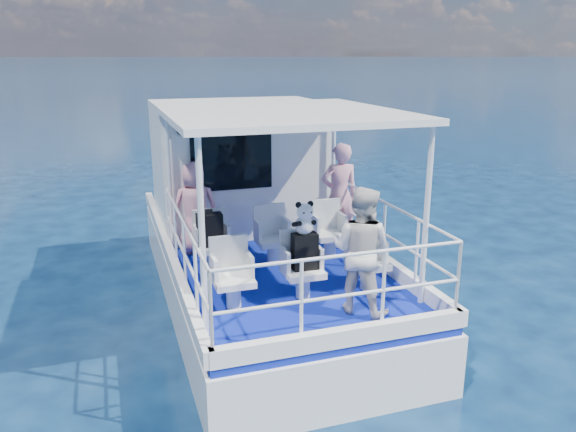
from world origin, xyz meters
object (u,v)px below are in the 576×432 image
object	(u,v)px
passenger_stbd_aft	(361,251)
passenger_port_fwd	(195,208)
backpack_center	(305,251)
panda	(304,218)

from	to	relation	value
passenger_stbd_aft	passenger_port_fwd	bearing A→B (deg)	-13.58
backpack_center	passenger_stbd_aft	bearing A→B (deg)	-49.98
passenger_port_fwd	passenger_stbd_aft	xyz separation A→B (m)	(1.52, -2.69, 0.05)
passenger_port_fwd	passenger_stbd_aft	distance (m)	3.09
panda	passenger_stbd_aft	bearing A→B (deg)	-49.74
panda	passenger_port_fwd	bearing A→B (deg)	115.84
passenger_port_fwd	panda	size ratio (longest dim) A/B	3.52
passenger_port_fwd	passenger_stbd_aft	size ratio (longest dim) A/B	0.94
backpack_center	passenger_port_fwd	bearing A→B (deg)	115.95
passenger_stbd_aft	panda	distance (m)	0.82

